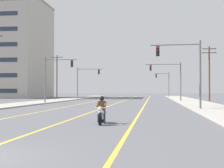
% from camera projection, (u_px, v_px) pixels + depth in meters
% --- Properties ---
extents(lane_stripe_center, '(0.16, 100.00, 0.01)m').
position_uv_depth(lane_stripe_center, '(121.00, 102.00, 53.59)').
color(lane_stripe_center, yellow).
rests_on(lane_stripe_center, ground).
extents(lane_stripe_left, '(0.16, 100.00, 0.01)m').
position_uv_depth(lane_stripe_left, '(94.00, 102.00, 54.09)').
color(lane_stripe_left, yellow).
rests_on(lane_stripe_left, ground).
extents(lane_stripe_right, '(0.16, 100.00, 0.01)m').
position_uv_depth(lane_stripe_right, '(147.00, 102.00, 53.13)').
color(lane_stripe_right, yellow).
rests_on(lane_stripe_right, ground).
extents(sidewalk_kerb_right, '(4.40, 110.00, 0.14)m').
position_uv_depth(sidewalk_kerb_right, '(195.00, 103.00, 47.38)').
color(sidewalk_kerb_right, '#ADA89E').
rests_on(sidewalk_kerb_right, ground).
extents(sidewalk_kerb_left, '(4.40, 110.00, 0.14)m').
position_uv_depth(sidewalk_kerb_left, '(41.00, 102.00, 49.93)').
color(sidewalk_kerb_left, '#ADA89E').
rests_on(sidewalk_kerb_left, ground).
extents(motorcycle_with_rider, '(0.70, 2.19, 1.46)m').
position_uv_depth(motorcycle_with_rider, '(101.00, 113.00, 18.45)').
color(motorcycle_with_rider, black).
rests_on(motorcycle_with_rider, ground).
extents(traffic_signal_near_right, '(4.47, 0.47, 6.20)m').
position_uv_depth(traffic_signal_near_right, '(186.00, 64.00, 31.20)').
color(traffic_signal_near_right, slate).
rests_on(traffic_signal_near_right, ground).
extents(traffic_signal_near_left, '(4.37, 0.49, 6.20)m').
position_uv_depth(traffic_signal_near_left, '(54.00, 73.00, 46.77)').
color(traffic_signal_near_left, slate).
rests_on(traffic_signal_near_left, ground).
extents(traffic_signal_mid_right, '(5.60, 0.40, 6.20)m').
position_uv_depth(traffic_signal_mid_right, '(170.00, 75.00, 55.00)').
color(traffic_signal_mid_right, slate).
rests_on(traffic_signal_mid_right, ground).
extents(traffic_signal_mid_left, '(5.03, 0.41, 6.20)m').
position_uv_depth(traffic_signal_mid_left, '(85.00, 78.00, 67.69)').
color(traffic_signal_mid_left, slate).
rests_on(traffic_signal_mid_left, ground).
extents(traffic_signal_far_right, '(3.72, 0.51, 6.20)m').
position_uv_depth(traffic_signal_far_right, '(165.00, 81.00, 85.93)').
color(traffic_signal_far_right, slate).
rests_on(traffic_signal_far_right, ground).
extents(utility_pole_right_far, '(2.35, 0.26, 8.96)m').
position_uv_depth(utility_pole_right_far, '(209.00, 71.00, 57.35)').
color(utility_pole_right_far, brown).
rests_on(utility_pole_right_far, ground).
extents(utility_pole_left_far, '(2.40, 0.26, 8.77)m').
position_uv_depth(utility_pole_left_far, '(57.00, 76.00, 70.17)').
color(utility_pole_left_far, brown).
rests_on(utility_pole_left_far, ground).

